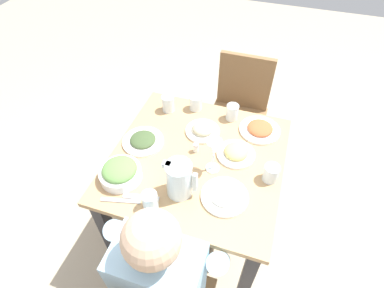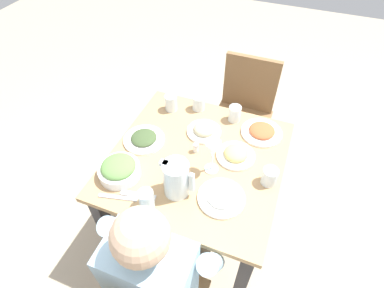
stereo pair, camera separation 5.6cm
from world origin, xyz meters
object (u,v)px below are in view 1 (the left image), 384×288
plate_beans (203,130)px  water_glass_far_left (168,103)px  diner_near (170,266)px  salt_shaker (196,148)px  dining_table (197,172)px  chair_far (239,109)px  water_pitcher (179,179)px  water_glass_far_right (271,173)px  water_glass_by_pitcher (150,201)px  plate_dolmas (143,140)px  water_glass_center (232,112)px  plate_fries (236,152)px  water_glass_near_left (196,103)px  salad_bowl (120,172)px  plate_rice_curry (260,129)px  plate_yoghurt (225,196)px  wine_glass (214,150)px

plate_beans → water_glass_far_left: 0.28m
diner_near → salt_shaker: 0.60m
water_glass_far_left → dining_table: bearing=-47.7°
chair_far → water_pitcher: water_pitcher is taller
water_glass_far_right → water_glass_by_pitcher: bearing=-146.1°
water_glass_far_left → plate_beans: bearing=-25.3°
water_pitcher → plate_beans: water_pitcher is taller
plate_dolmas → water_glass_center: water_glass_center is taller
plate_fries → dining_table: bearing=-157.9°
water_glass_near_left → salad_bowl: bearing=-107.0°
water_glass_near_left → chair_far: bearing=59.8°
plate_rice_curry → water_pitcher: bearing=-118.9°
water_glass_by_pitcher → salt_shaker: size_ratio=1.80×
plate_dolmas → salad_bowl: bearing=-90.5°
dining_table → plate_dolmas: (-0.31, 0.01, 0.14)m
diner_near → plate_fries: diner_near is taller
chair_far → water_glass_center: (0.01, -0.40, 0.29)m
plate_yoghurt → salt_shaker: salt_shaker is taller
salad_bowl → water_glass_near_left: 0.64m
water_glass_near_left → plate_beans: bearing=-61.5°
water_glass_near_left → dining_table: bearing=-71.2°
plate_beans → water_glass_far_left: water_glass_far_left is taller
water_glass_far_left → salad_bowl: bearing=-93.7°
water_glass_center → salt_shaker: (-0.12, -0.31, -0.02)m
chair_far → water_pitcher: 1.04m
salad_bowl → plate_beans: (0.29, 0.43, -0.02)m
plate_yoghurt → water_glass_far_right: bearing=43.4°
water_pitcher → water_glass_by_pitcher: (-0.09, -0.12, -0.05)m
water_glass_center → water_glass_far_left: size_ratio=0.95×
chair_far → water_glass_by_pitcher: 1.15m
plate_fries → plate_beans: bearing=152.8°
plate_yoghurt → water_glass_by_pitcher: (-0.30, -0.15, 0.03)m
water_glass_far_left → water_glass_near_left: (0.15, 0.06, -0.00)m
water_glass_by_pitcher → salt_shaker: bearing=77.1°
plate_dolmas → salt_shaker: 0.29m
water_glass_by_pitcher → wine_glass: 0.38m
water_pitcher → water_glass_far_right: size_ratio=2.12×
plate_beans → water_glass_far_right: bearing=-27.7°
diner_near → water_glass_far_left: diner_near is taller
dining_table → chair_far: chair_far is taller
chair_far → plate_dolmas: size_ratio=3.91×
water_pitcher → salad_bowl: size_ratio=0.93×
plate_rice_curry → water_glass_by_pitcher: (-0.38, -0.65, 0.03)m
diner_near → water_glass_center: (0.05, 0.89, 0.15)m
chair_far → water_glass_center: size_ratio=9.28×
diner_near → water_pitcher: 0.37m
plate_fries → wine_glass: wine_glass is taller
dining_table → water_glass_far_right: size_ratio=9.79×
dining_table → wine_glass: wine_glass is taller
plate_fries → water_glass_far_right: size_ratio=2.25×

